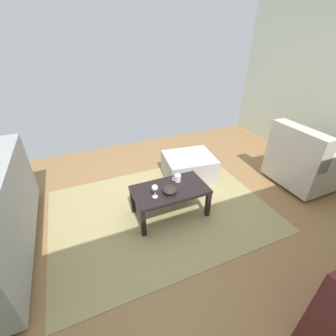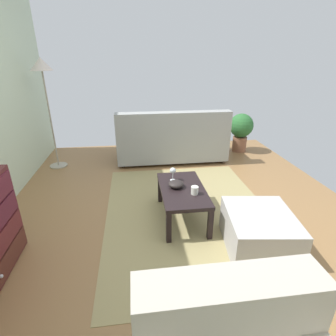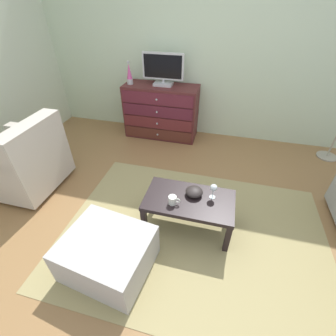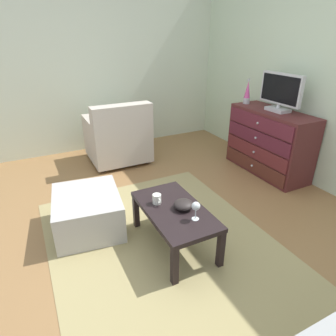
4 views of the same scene
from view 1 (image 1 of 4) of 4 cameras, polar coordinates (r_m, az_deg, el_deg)
The scene contains 8 objects.
ground_plane at distance 2.87m, azimuth 3.59°, elevation -12.15°, with size 5.76×4.52×0.05m, color olive.
area_rug at distance 2.92m, azimuth -1.74°, elevation -10.34°, with size 2.60×1.90×0.01m, color tan.
coffee_table at distance 2.67m, azimuth 0.49°, elevation -5.99°, with size 0.86×0.47×0.38m.
wine_glass at distance 2.45m, azimuth -3.29°, elevation -5.02°, with size 0.07×0.07×0.16m.
mug at distance 2.74m, azimuth 2.37°, elevation -2.54°, with size 0.11×0.08×0.08m.
bowl_decorative at distance 2.56m, azimuth 0.43°, elevation -5.40°, with size 0.17×0.17×0.08m, color black.
armchair at distance 3.73m, azimuth 30.90°, elevation 1.47°, with size 0.80×0.80×0.88m.
ottoman at distance 3.43m, azimuth 5.19°, elevation 0.25°, with size 0.70×0.60×0.36m, color #B5B2AF.
Camera 1 is at (0.98, 1.84, 1.94)m, focal length 24.53 mm.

